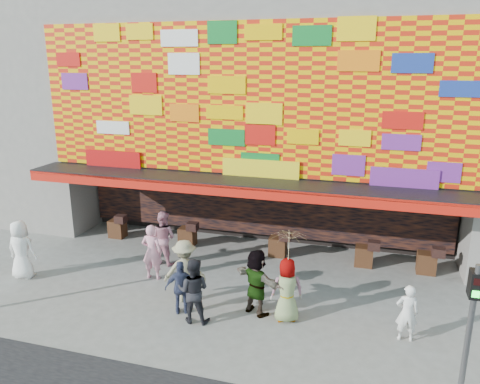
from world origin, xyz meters
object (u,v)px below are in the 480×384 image
(ped_f, at_px, (257,282))
(parasol, at_px, (288,247))
(ped_h, at_px, (407,313))
(signal_right, at_px, (471,317))
(ped_a, at_px, (21,250))
(ped_e, at_px, (181,288))
(ped_i, at_px, (163,238))
(ped_d, at_px, (185,271))
(ped_c, at_px, (193,290))
(ped_g, at_px, (287,290))
(ped_b, at_px, (152,252))

(ped_f, xyz_separation_m, parasol, (0.87, -0.12, 1.19))
(ped_h, bearing_deg, signal_right, 113.21)
(ped_a, height_order, ped_e, ped_a)
(ped_a, height_order, ped_f, ped_a)
(ped_i, bearing_deg, parasol, 164.46)
(ped_d, bearing_deg, ped_c, 105.73)
(ped_d, height_order, ped_i, ped_i)
(ped_d, bearing_deg, ped_f, 158.60)
(ped_g, bearing_deg, ped_i, -47.74)
(ped_i, bearing_deg, ped_c, 138.47)
(ped_c, distance_m, ped_e, 0.57)
(signal_right, height_order, ped_a, signal_right)
(ped_f, relative_size, ped_h, 1.25)
(ped_g, bearing_deg, ped_c, -3.16)
(ped_c, xyz_separation_m, ped_g, (2.38, 0.74, -0.01))
(ped_e, distance_m, ped_i, 3.49)
(ped_f, bearing_deg, ped_h, -154.96)
(ped_g, bearing_deg, parasol, 69.50)
(signal_right, distance_m, ped_e, 7.17)
(ped_d, bearing_deg, ped_h, 158.82)
(ped_f, bearing_deg, ped_c, 57.71)
(ped_h, bearing_deg, ped_b, -16.05)
(ped_a, bearing_deg, ped_d, 175.57)
(ped_a, relative_size, ped_i, 1.03)
(ped_i, bearing_deg, signal_right, 165.42)
(parasol, bearing_deg, ped_d, 175.39)
(signal_right, bearing_deg, ped_a, 170.80)
(ped_h, bearing_deg, ped_g, -7.44)
(ped_g, bearing_deg, signal_right, 134.37)
(ped_e, distance_m, ped_g, 2.90)
(ped_e, distance_m, parasol, 3.20)
(ped_a, bearing_deg, ped_h, 173.49)
(ped_c, relative_size, ped_e, 1.17)
(ped_g, bearing_deg, ped_e, -11.56)
(ped_i, bearing_deg, ped_a, 42.48)
(ped_d, height_order, ped_e, ped_d)
(ped_a, distance_m, ped_b, 4.20)
(ped_d, bearing_deg, ped_e, 87.03)
(signal_right, xyz_separation_m, ped_d, (-7.12, 2.16, -0.93))
(ped_a, xyz_separation_m, ped_e, (5.79, -0.60, -0.19))
(ped_d, bearing_deg, parasol, 157.21)
(ped_h, xyz_separation_m, ped_i, (-7.82, 2.53, 0.18))
(ped_d, relative_size, parasol, 1.03)
(ped_d, bearing_deg, ped_b, -51.56)
(ped_c, height_order, ped_i, ped_i)
(signal_right, height_order, ped_g, signal_right)
(ped_b, bearing_deg, signal_right, 155.45)
(ped_b, relative_size, ped_d, 0.98)
(ped_a, bearing_deg, signal_right, 165.39)
(ped_f, xyz_separation_m, ped_g, (0.87, -0.12, -0.05))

